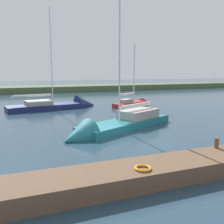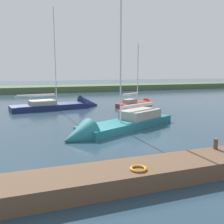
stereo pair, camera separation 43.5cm
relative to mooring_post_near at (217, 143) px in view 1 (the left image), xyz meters
The scene contains 8 objects.
ground_plane 5.56m from the mooring_post_near, 68.31° to the right, with size 200.00×200.00×0.00m, color #263D4C.
far_shoreline 45.73m from the mooring_post_near, 87.46° to the right, with size 180.00×8.00×2.40m, color #4C603D.
dock_pier 2.23m from the mooring_post_near, 19.13° to the left, with size 20.24×2.01×0.72m, color brown.
mooring_post_near is the anchor object (origin of this frame).
life_ring_buoy 4.78m from the mooring_post_near, 13.35° to the left, with size 0.66×0.66×0.10m, color orange.
sailboat_inner_slip 20.30m from the mooring_post_near, 104.96° to the right, with size 6.63×4.38×8.46m.
sailboat_near_dock 8.18m from the mooring_post_near, 73.86° to the right, with size 10.42×6.65×13.09m.
sailboat_far_right 21.05m from the mooring_post_near, 79.38° to the right, with size 10.84×4.32×12.60m.
Camera 1 is at (7.04, 14.27, 4.47)m, focal length 40.27 mm.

